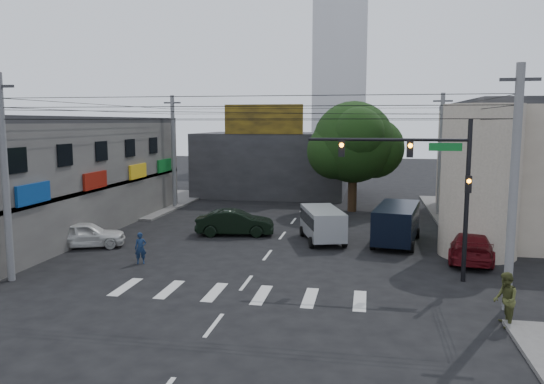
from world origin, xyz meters
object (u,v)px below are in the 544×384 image
(utility_pole_near_left, at_px, (5,179))
(white_compact, at_px, (86,234))
(street_tree, at_px, (353,142))
(traffic_gantry, at_px, (428,173))
(utility_pole_far_right, at_px, (441,155))
(dark_sedan, at_px, (235,223))
(pedestrian_olive, at_px, (505,300))
(traffic_officer, at_px, (141,248))
(maroon_sedan, at_px, (471,246))
(navy_van, at_px, (396,225))
(utility_pole_far_left, at_px, (173,152))
(utility_pole_near_right, at_px, (513,190))
(silver_minivan, at_px, (322,225))

(utility_pole_near_left, relative_size, white_compact, 1.97)
(street_tree, distance_m, traffic_gantry, 18.42)
(traffic_gantry, bearing_deg, utility_pole_far_right, 81.06)
(dark_sedan, xyz_separation_m, pedestrian_olive, (12.96, -12.89, 0.16))
(utility_pole_far_right, bearing_deg, street_tree, 171.25)
(traffic_officer, bearing_deg, utility_pole_near_left, -160.96)
(traffic_gantry, distance_m, maroon_sedan, 6.21)
(maroon_sedan, height_order, navy_van, navy_van)
(utility_pole_near_left, distance_m, utility_pole_far_right, 29.35)
(utility_pole_near_left, relative_size, maroon_sedan, 1.63)
(pedestrian_olive, bearing_deg, navy_van, -164.67)
(utility_pole_far_left, bearing_deg, maroon_sedan, -32.03)
(traffic_gantry, height_order, utility_pole_near_left, utility_pole_near_left)
(traffic_gantry, height_order, utility_pole_near_right, utility_pole_near_right)
(utility_pole_near_right, xyz_separation_m, dark_sedan, (-13.46, 11.13, -3.80))
(street_tree, height_order, silver_minivan, street_tree)
(utility_pole_far_right, distance_m, navy_van, 11.20)
(utility_pole_near_left, xyz_separation_m, maroon_sedan, (21.00, 7.36, -3.82))
(utility_pole_near_right, height_order, utility_pole_far_right, same)
(dark_sedan, bearing_deg, traffic_gantry, -134.45)
(utility_pole_far_left, relative_size, navy_van, 1.56)
(utility_pole_far_left, relative_size, traffic_officer, 5.80)
(silver_minivan, distance_m, pedestrian_olive, 14.13)
(traffic_officer, height_order, pedestrian_olive, pedestrian_olive)
(traffic_officer, bearing_deg, street_tree, 40.66)
(navy_van, xyz_separation_m, pedestrian_olive, (3.10, -12.23, -0.16))
(utility_pole_near_right, relative_size, traffic_officer, 5.80)
(white_compact, bearing_deg, utility_pole_near_left, 158.89)
(white_compact, bearing_deg, dark_sedan, -79.26)
(maroon_sedan, relative_size, silver_minivan, 1.14)
(street_tree, height_order, utility_pole_near_right, utility_pole_near_right)
(utility_pole_near_left, xyz_separation_m, utility_pole_far_left, (0.00, 20.50, 0.00))
(utility_pole_near_right, distance_m, pedestrian_olive, 4.07)
(maroon_sedan, bearing_deg, white_compact, 11.79)
(street_tree, distance_m, utility_pole_far_right, 6.63)
(maroon_sedan, height_order, silver_minivan, silver_minivan)
(street_tree, height_order, maroon_sedan, street_tree)
(street_tree, height_order, utility_pole_far_right, utility_pole_far_right)
(white_compact, height_order, pedestrian_olive, pedestrian_olive)
(dark_sedan, bearing_deg, white_compact, 112.72)
(traffic_officer, bearing_deg, silver_minivan, 17.45)
(maroon_sedan, relative_size, traffic_officer, 3.55)
(utility_pole_near_left, relative_size, utility_pole_near_right, 1.00)
(utility_pole_far_right, height_order, white_compact, utility_pole_far_right)
(utility_pole_near_left, distance_m, traffic_officer, 7.00)
(utility_pole_far_left, height_order, white_compact, utility_pole_far_left)
(silver_minivan, bearing_deg, traffic_gantry, -159.26)
(maroon_sedan, bearing_deg, navy_van, -31.59)
(utility_pole_near_left, bearing_deg, traffic_officer, 39.17)
(utility_pole_far_right, xyz_separation_m, maroon_sedan, (0.00, -13.14, -3.82))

